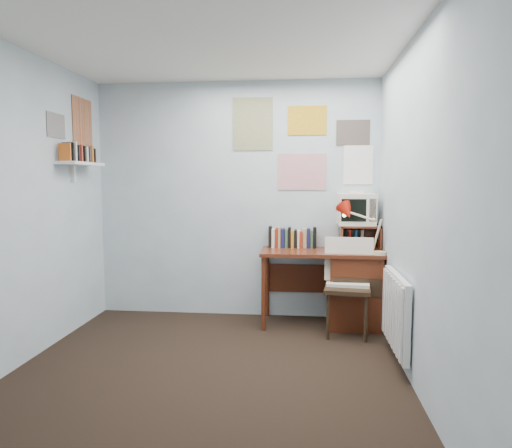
{
  "coord_description": "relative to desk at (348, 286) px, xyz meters",
  "views": [
    {
      "loc": [
        0.71,
        -3.09,
        1.46
      ],
      "look_at": [
        0.3,
        0.93,
        1.07
      ],
      "focal_mm": 32.0,
      "sensor_mm": 36.0,
      "label": 1
    }
  ],
  "objects": [
    {
      "name": "tv_riser",
      "position": [
        0.12,
        0.11,
        0.48
      ],
      "size": [
        0.4,
        0.3,
        0.25
      ],
      "primitive_type": "cube",
      "color": "#622A16",
      "rests_on": "desk"
    },
    {
      "name": "desk",
      "position": [
        0.0,
        0.0,
        0.0
      ],
      "size": [
        1.2,
        0.55,
        0.76
      ],
      "color": "#622A16",
      "rests_on": "ground"
    },
    {
      "name": "back_wall",
      "position": [
        -1.17,
        0.27,
        0.84
      ],
      "size": [
        3.0,
        0.02,
        2.5
      ],
      "primitive_type": "cube",
      "color": "silver",
      "rests_on": "ground"
    },
    {
      "name": "ground",
      "position": [
        -1.17,
        -1.48,
        -0.41
      ],
      "size": [
        3.5,
        3.5,
        0.0
      ],
      "primitive_type": "plane",
      "color": "black",
      "rests_on": "ground"
    },
    {
      "name": "crt_tv",
      "position": [
        0.08,
        0.13,
        0.78
      ],
      "size": [
        0.37,
        0.34,
        0.35
      ],
      "primitive_type": "cube",
      "rotation": [
        0.0,
        0.0,
        0.0
      ],
      "color": "#EEE0C8",
      "rests_on": "tv_riser"
    },
    {
      "name": "posters_back",
      "position": [
        -0.47,
        0.26,
        1.44
      ],
      "size": [
        1.2,
        0.01,
        0.9
      ],
      "primitive_type": "cube",
      "color": "white",
      "rests_on": "back_wall"
    },
    {
      "name": "radiator",
      "position": [
        0.29,
        -0.93,
        0.01
      ],
      "size": [
        0.09,
        0.8,
        0.6
      ],
      "primitive_type": "cube",
      "color": "white",
      "rests_on": "right_wall"
    },
    {
      "name": "book_row",
      "position": [
        -0.51,
        0.18,
        0.46
      ],
      "size": [
        0.6,
        0.14,
        0.22
      ],
      "primitive_type": "cube",
      "color": "#622A16",
      "rests_on": "desk"
    },
    {
      "name": "desk_chair",
      "position": [
        -0.03,
        -0.3,
        0.04
      ],
      "size": [
        0.51,
        0.49,
        0.89
      ],
      "primitive_type": "cube",
      "rotation": [
        0.0,
        0.0,
        -0.12
      ],
      "color": "black",
      "rests_on": "ground"
    },
    {
      "name": "posters_left",
      "position": [
        -2.67,
        -0.38,
        1.59
      ],
      "size": [
        0.01,
        0.7,
        0.6
      ],
      "primitive_type": "cube",
      "color": "white",
      "rests_on": "left_wall"
    },
    {
      "name": "right_wall",
      "position": [
        0.33,
        -1.48,
        0.84
      ],
      "size": [
        0.02,
        3.5,
        2.5
      ],
      "primitive_type": "cube",
      "color": "silver",
      "rests_on": "ground"
    },
    {
      "name": "desk_lamp",
      "position": [
        0.27,
        -0.22,
        0.58
      ],
      "size": [
        0.32,
        0.27,
        0.44
      ],
      "primitive_type": "cube",
      "rotation": [
        0.0,
        0.0,
        -0.02
      ],
      "color": "#B61B0C",
      "rests_on": "desk"
    },
    {
      "name": "ceiling",
      "position": [
        -1.17,
        -1.48,
        2.09
      ],
      "size": [
        3.0,
        3.5,
        0.02
      ],
      "primitive_type": "cube",
      "color": "white",
      "rests_on": "back_wall"
    },
    {
      "name": "wall_shelf",
      "position": [
        -2.57,
        -0.38,
        1.21
      ],
      "size": [
        0.2,
        0.62,
        0.24
      ],
      "primitive_type": "cube",
      "color": "white",
      "rests_on": "left_wall"
    }
  ]
}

